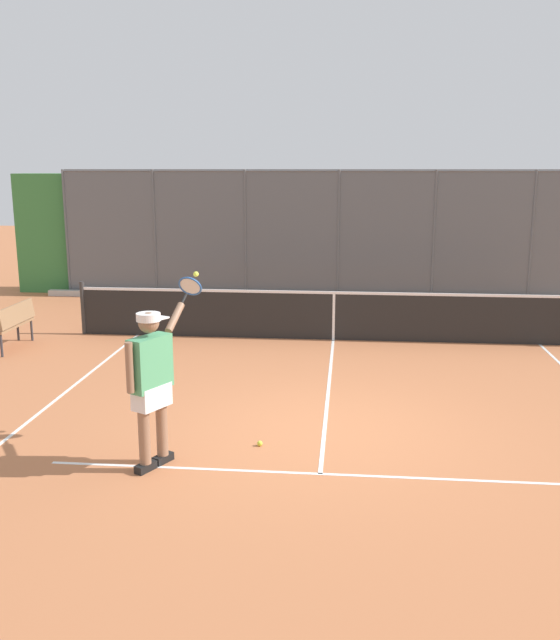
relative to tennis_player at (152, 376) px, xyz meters
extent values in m
plane|color=#B76B42|center=(-1.87, -1.29, -1.06)|extent=(60.00, 60.00, 0.00)
cube|color=white|center=(-1.87, 0.03, -1.06)|extent=(6.13, 0.05, 0.01)
cube|color=white|center=(2.06, -0.52, -1.06)|extent=(0.05, 11.10, 0.01)
cube|color=white|center=(-1.87, -3.02, -1.06)|extent=(0.05, 6.11, 0.01)
cylinder|color=#565B60|center=(-6.57, -10.31, 0.57)|extent=(0.07, 0.07, 3.25)
cylinder|color=#565B60|center=(-4.22, -10.31, 0.57)|extent=(0.07, 0.07, 3.25)
cylinder|color=#565B60|center=(-1.87, -10.31, 0.57)|extent=(0.07, 0.07, 3.25)
cylinder|color=#565B60|center=(0.49, -10.31, 0.57)|extent=(0.07, 0.07, 3.25)
cylinder|color=#565B60|center=(2.84, -10.31, 0.57)|extent=(0.07, 0.07, 3.25)
cylinder|color=#565B60|center=(5.19, -10.31, 0.57)|extent=(0.07, 0.07, 3.25)
cylinder|color=#565B60|center=(-1.87, -10.31, 2.15)|extent=(14.11, 0.05, 0.05)
cube|color=#565B60|center=(-1.87, -10.31, 0.57)|extent=(14.11, 0.02, 3.25)
cube|color=#387A3D|center=(-1.87, -10.96, 0.51)|extent=(17.11, 0.90, 3.14)
cube|color=#ADADA8|center=(-1.87, -10.13, -0.98)|extent=(15.11, 0.18, 0.15)
cylinder|color=#2D2D2D|center=(3.17, -6.07, -0.52)|extent=(0.09, 0.09, 1.07)
cube|color=black|center=(-1.87, -6.07, -0.60)|extent=(10.00, 0.02, 0.91)
cube|color=white|center=(-1.87, -6.07, -0.12)|extent=(10.00, 0.04, 0.05)
cube|color=white|center=(-1.87, -6.07, -0.60)|extent=(0.05, 0.04, 0.91)
cube|color=black|center=(0.07, 0.14, -1.01)|extent=(0.22, 0.28, 0.09)
cylinder|color=#8C664C|center=(0.07, 0.14, -0.56)|extent=(0.13, 0.13, 0.83)
cube|color=black|center=(-0.06, -0.11, -1.01)|extent=(0.22, 0.28, 0.09)
cylinder|color=#8C664C|center=(-0.06, -0.11, -0.56)|extent=(0.13, 0.13, 0.83)
cube|color=white|center=(0.00, 0.02, -0.22)|extent=(0.40, 0.49, 0.26)
cube|color=#4C9E6B|center=(0.00, 0.02, 0.15)|extent=(0.42, 0.55, 0.60)
cylinder|color=#8C664C|center=(0.15, 0.29, 0.18)|extent=(0.08, 0.08, 0.55)
cylinder|color=#8C664C|center=(-0.17, -0.42, 0.57)|extent=(0.16, 0.41, 0.30)
sphere|color=#8C664C|center=(0.00, 0.02, 0.61)|extent=(0.23, 0.23, 0.23)
cylinder|color=white|center=(0.00, 0.02, 0.67)|extent=(0.35, 0.35, 0.09)
cube|color=white|center=(-0.05, -0.09, 0.64)|extent=(0.27, 0.27, 0.02)
cylinder|color=black|center=(-0.22, -0.67, 0.74)|extent=(0.06, 0.17, 0.13)
torus|color=#28569E|center=(-0.26, -0.86, 0.86)|extent=(0.32, 0.24, 0.26)
cylinder|color=silver|center=(-0.26, -0.86, 0.86)|extent=(0.27, 0.19, 0.21)
sphere|color=#D6E042|center=(-0.29, -1.03, 0.98)|extent=(0.07, 0.07, 0.07)
sphere|color=#C1D138|center=(-1.10, -0.68, -1.03)|extent=(0.07, 0.07, 0.07)
cube|color=#93704C|center=(4.12, -4.83, -0.62)|extent=(0.38, 1.30, 0.05)
cube|color=#93704C|center=(3.95, -4.83, -0.40)|extent=(0.09, 1.30, 0.36)
cylinder|color=#333338|center=(4.26, -5.43, -0.84)|extent=(0.04, 0.04, 0.44)
cylinder|color=#333338|center=(3.98, -5.43, -0.84)|extent=(0.04, 0.04, 0.44)
cylinder|color=#333338|center=(3.98, -4.23, -0.84)|extent=(0.04, 0.04, 0.44)
camera|label=1|loc=(-2.12, 7.12, 2.25)|focal=38.87mm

